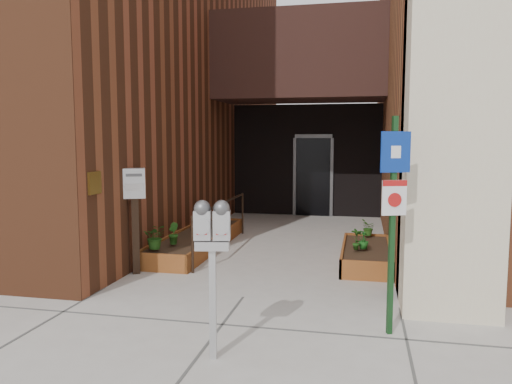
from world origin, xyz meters
The scene contains 15 objects.
ground centered at (0.00, 0.00, 0.00)m, with size 80.00×80.00×0.00m, color #9E9991.
architecture centered at (-0.18, 6.89, 4.98)m, with size 20.00×14.60×10.00m.
planter_left centered at (-1.55, 2.70, 0.13)m, with size 0.90×3.60×0.30m.
planter_right centered at (1.60, 2.20, 0.13)m, with size 0.80×2.20×0.30m.
handrail centered at (-1.05, 2.65, 0.75)m, with size 0.04×3.34×0.90m.
parking_meter centered at (0.15, -1.84, 1.18)m, with size 0.35×0.19×1.53m.
sign_post centered at (1.83, -0.88, 1.43)m, with size 0.30×0.13×2.32m.
payment_dropbox centered at (-1.90, 0.80, 1.18)m, with size 0.40×0.35×1.64m.
shrub_left_a centered at (-1.76, 1.22, 0.50)m, with size 0.37×0.37×0.41m, color #255719.
shrub_left_b centered at (-1.62, 1.64, 0.48)m, with size 0.20×0.20×0.37m, color #245919.
shrub_left_c centered at (-1.54, 2.87, 0.49)m, with size 0.21×0.21×0.37m, color #2B601B.
shrub_left_d centered at (-1.62, 3.61, 0.48)m, with size 0.19×0.19×0.36m, color #23611B.
shrub_right_a centered at (1.55, 1.95, 0.45)m, with size 0.17×0.17×0.30m, color #185418.
shrub_right_b centered at (1.44, 1.85, 0.48)m, with size 0.19×0.19×0.36m, color #1F5117.
shrub_right_c centered at (1.64, 3.10, 0.45)m, with size 0.27×0.27×0.30m, color #275719.
Camera 1 is at (1.52, -6.22, 2.09)m, focal length 35.00 mm.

